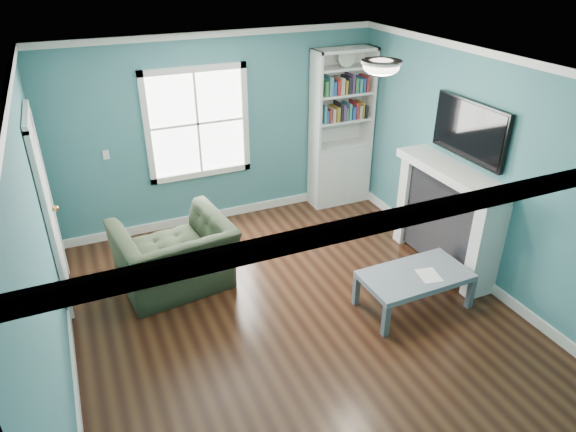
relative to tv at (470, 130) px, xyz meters
name	(u,v)px	position (x,y,z in m)	size (l,w,h in m)	color
floor	(296,315)	(-2.20, -0.20, -1.72)	(5.00, 5.00, 0.00)	black
room_walls	(297,181)	(-2.20, -0.20, -0.14)	(5.00, 5.00, 5.00)	#396F7D
trim	(296,214)	(-2.20, -0.20, -0.49)	(4.50, 5.00, 2.60)	white
window	(198,124)	(-2.50, 2.29, -0.27)	(1.40, 0.06, 1.50)	white
bookshelf	(340,144)	(-0.43, 2.10, -0.80)	(0.90, 0.35, 2.31)	silver
fireplace	(447,219)	(-0.12, 0.00, -1.09)	(0.44, 1.58, 1.30)	black
tv	(470,130)	(0.00, 0.00, 0.00)	(0.06, 1.10, 0.65)	black
door	(48,211)	(-4.42, 1.20, -0.65)	(0.12, 0.98, 2.17)	silver
ceiling_fixture	(381,66)	(-1.30, -0.10, 0.82)	(0.38, 0.38, 0.15)	white
light_switch	(106,155)	(-3.70, 2.28, -0.52)	(0.08, 0.01, 0.12)	white
recliner	(173,246)	(-3.24, 0.87, -1.19)	(1.23, 0.80, 1.08)	#232C1B
coffee_table	(415,278)	(-0.95, -0.56, -1.36)	(1.17, 0.65, 0.42)	#4D575C
paper_sheet	(429,275)	(-0.84, -0.65, -1.30)	(0.21, 0.27, 0.00)	white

